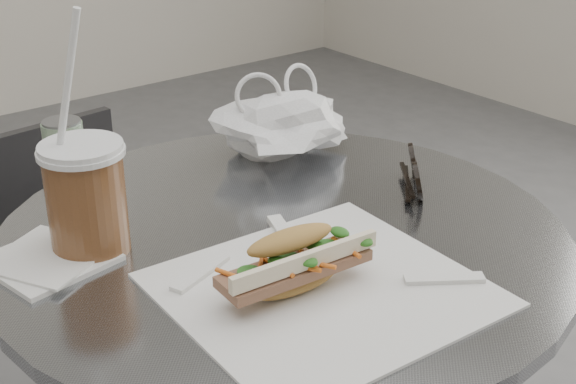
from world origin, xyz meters
TOP-DOWN VIEW (x-y plane):
  - chair_far at (-0.00, 0.81)m, footprint 0.36×0.37m
  - sandwich_paper at (-0.05, 0.05)m, footprint 0.36×0.34m
  - banh_mi at (-0.08, 0.07)m, footprint 0.23×0.10m
  - iced_coffee at (-0.22, 0.31)m, footprint 0.11×0.11m
  - sunglasses at (0.23, 0.19)m, footprint 0.10×0.11m
  - plastic_bag at (0.16, 0.40)m, footprint 0.23×0.19m
  - napkin_stack at (-0.28, 0.31)m, footprint 0.17×0.17m
  - drink_can at (-0.17, 0.49)m, footprint 0.06×0.06m

SIDE VIEW (x-z plane):
  - chair_far at x=0.00m, z-range -0.03..0.65m
  - sandwich_paper at x=-0.05m, z-range 0.74..0.74m
  - napkin_stack at x=-0.28m, z-range 0.74..0.75m
  - sunglasses at x=0.23m, z-range 0.73..0.79m
  - banh_mi at x=-0.08m, z-range 0.74..0.82m
  - plastic_bag at x=0.16m, z-range 0.74..0.84m
  - drink_can at x=-0.17m, z-range 0.74..0.85m
  - iced_coffee at x=-0.22m, z-range 0.66..0.97m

